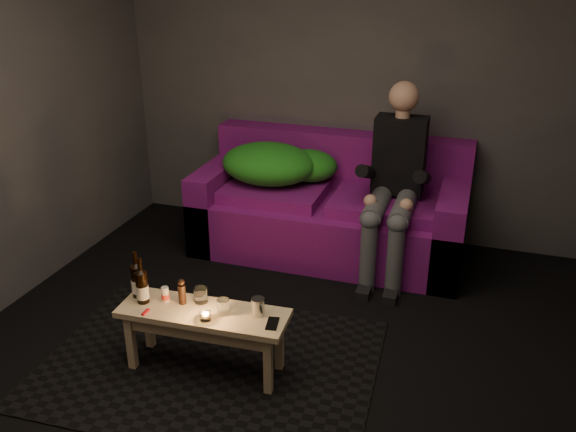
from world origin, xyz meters
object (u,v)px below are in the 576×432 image
Objects in this scene: sofa at (331,211)px; beer_bottle_a at (137,280)px; person at (395,178)px; coffee_table at (204,321)px; steel_cup at (258,307)px; beer_bottle_b at (142,286)px.

sofa is 1.94m from beer_bottle_a.
person reaches higher than coffee_table.
person reaches higher than steel_cup.
person reaches higher than sofa.
beer_bottle_b is (-1.20, -1.66, -0.23)m from person.
beer_bottle_a is at bearing -112.40° from sofa.
person reaches higher than beer_bottle_b.
beer_bottle_b reaches higher than coffee_table.
person is 2.06m from beer_bottle_b.
beer_bottle_a reaches higher than beer_bottle_b.
person is 2.06m from beer_bottle_a.
sofa is 1.97m from beer_bottle_b.
steel_cup is (0.32, 0.06, 0.13)m from coffee_table.
coffee_table is 3.41× the size of beer_bottle_a.
sofa reaches higher than steel_cup.
person is 4.87× the size of beer_bottle_a.
sofa reaches higher than coffee_table.
sofa is 7.29× the size of beer_bottle_a.
person is 13.70× the size of steel_cup.
coffee_table is 0.42m from beer_bottle_b.
coffee_table is at bearing -99.35° from sofa.
sofa reaches higher than beer_bottle_b.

